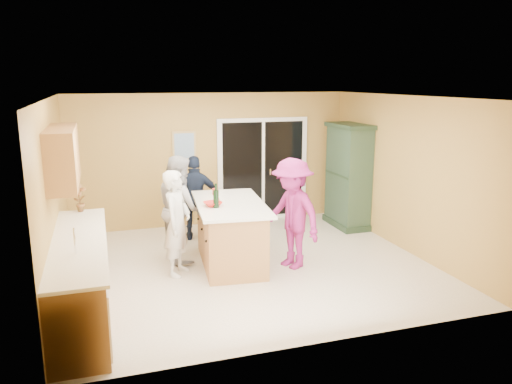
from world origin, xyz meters
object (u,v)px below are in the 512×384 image
object	(u,v)px
green_hutch	(348,177)
woman_white	(177,223)
woman_grey	(180,208)
woman_magenta	(292,214)
kitchen_island	(230,235)
woman_navy	(196,198)

from	to	relation	value
green_hutch	woman_white	xyz separation A→B (m)	(-3.59, -1.51, -0.20)
woman_grey	woman_white	bearing A→B (deg)	159.99
woman_magenta	woman_white	bearing A→B (deg)	-119.50
green_hutch	woman_white	bearing A→B (deg)	-157.16
green_hutch	woman_grey	world-z (taller)	green_hutch
woman_white	woman_magenta	size ratio (longest dim) A/B	0.93
green_hutch	woman_white	distance (m)	3.90
kitchen_island	green_hutch	world-z (taller)	green_hutch
kitchen_island	woman_grey	size ratio (longest dim) A/B	1.17
woman_white	woman_grey	world-z (taller)	woman_grey
woman_grey	woman_navy	distance (m)	1.06
woman_white	woman_navy	world-z (taller)	woman_white
green_hutch	woman_navy	distance (m)	3.02
woman_magenta	green_hutch	bearing A→B (deg)	110.79
woman_navy	woman_magenta	world-z (taller)	woman_magenta
kitchen_island	woman_navy	world-z (taller)	woman_navy
green_hutch	woman_grey	size ratio (longest dim) A/B	1.19
woman_navy	woman_magenta	distance (m)	2.14
green_hutch	woman_magenta	distance (m)	2.55
woman_white	kitchen_island	bearing A→B (deg)	-48.12
woman_grey	woman_navy	size ratio (longest dim) A/B	1.11
woman_navy	green_hutch	bearing A→B (deg)	-171.46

